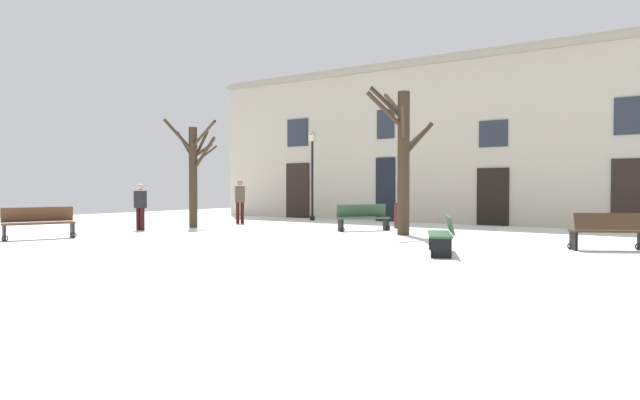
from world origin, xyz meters
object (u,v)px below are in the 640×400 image
at_px(tree_foreground, 403,155).
at_px(bench_by_litter_bin, 363,217).
at_px(bench_back_to_back_right, 609,231).
at_px(bench_near_lamp, 442,234).
at_px(bench_near_center_tree, 39,222).
at_px(streetlamp, 312,166).
at_px(tree_right_of_center, 194,170).
at_px(person_crossing_plaza, 240,199).
at_px(person_near_bench, 140,205).
at_px(litter_bin, 400,216).

bearing_deg(tree_foreground, bench_by_litter_bin, 158.83).
xyz_separation_m(bench_back_to_back_right, bench_near_lamp, (-2.93, -2.83, -0.02)).
bearing_deg(bench_near_lamp, bench_back_to_back_right, 108.46).
relative_size(bench_near_center_tree, bench_back_to_back_right, 1.14).
relative_size(bench_near_center_tree, bench_near_lamp, 1.07).
bearing_deg(streetlamp, tree_right_of_center, -99.24).
bearing_deg(bench_near_center_tree, bench_by_litter_bin, -17.36).
bearing_deg(tree_right_of_center, person_crossing_plaza, 92.45).
bearing_deg(person_near_bench, bench_near_center_tree, 82.62).
xyz_separation_m(bench_by_litter_bin, person_near_bench, (-6.26, -4.24, 0.41)).
bearing_deg(bench_by_litter_bin, tree_right_of_center, 145.77).
bearing_deg(litter_bin, tree_foreground, -61.60).
xyz_separation_m(bench_by_litter_bin, bench_back_to_back_right, (7.78, -1.87, 0.00)).
bearing_deg(tree_foreground, person_crossing_plaza, 172.42).
xyz_separation_m(tree_right_of_center, bench_by_litter_bin, (5.81, 2.22, -1.65)).
bearing_deg(person_crossing_plaza, tree_right_of_center, 42.90).
height_order(streetlamp, bench_by_litter_bin, streetlamp).
bearing_deg(tree_right_of_center, tree_foreground, 11.11).
relative_size(bench_near_lamp, person_near_bench, 1.13).
bearing_deg(person_near_bench, bench_by_litter_bin, -157.61).
xyz_separation_m(tree_right_of_center, bench_near_lamp, (10.66, -2.48, -1.67)).
bearing_deg(person_crossing_plaza, streetlamp, -156.96).
distance_m(tree_right_of_center, streetlamp, 6.09).
height_order(bench_back_to_back_right, bench_near_lamp, bench_back_to_back_right).
height_order(streetlamp, person_crossing_plaza, streetlamp).
relative_size(bench_near_center_tree, person_crossing_plaza, 1.09).
relative_size(streetlamp, litter_bin, 4.38).
bearing_deg(tree_right_of_center, litter_bin, 32.31).
relative_size(tree_foreground, person_crossing_plaza, 2.60).
relative_size(tree_foreground, tree_right_of_center, 1.18).
distance_m(streetlamp, bench_near_lamp, 13.02).
height_order(tree_right_of_center, streetlamp, tree_right_of_center).
bearing_deg(bench_near_center_tree, tree_right_of_center, 17.96).
relative_size(tree_foreground, streetlamp, 1.18).
bearing_deg(bench_by_litter_bin, streetlamp, 86.84).
bearing_deg(bench_near_lamp, tree_foreground, -168.65).
bearing_deg(streetlamp, bench_near_center_tree, -95.57).
height_order(tree_right_of_center, person_near_bench, tree_right_of_center).
distance_m(bench_back_to_back_right, person_crossing_plaza, 13.88).
relative_size(litter_bin, bench_near_lamp, 0.49).
xyz_separation_m(streetlamp, bench_back_to_back_right, (12.61, -5.65, -1.92)).
bearing_deg(litter_bin, bench_near_lamp, -56.14).
distance_m(bench_back_to_back_right, person_near_bench, 14.24).
height_order(tree_foreground, bench_back_to_back_right, tree_foreground).
relative_size(tree_right_of_center, litter_bin, 4.42).
bearing_deg(litter_bin, person_near_bench, -138.36).
xyz_separation_m(litter_bin, bench_near_center_tree, (-6.48, -9.71, 0.03)).
bearing_deg(bench_near_center_tree, bench_back_to_back_right, -46.57).
bearing_deg(bench_by_litter_bin, tree_foreground, -76.31).
height_order(streetlamp, bench_near_lamp, streetlamp).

